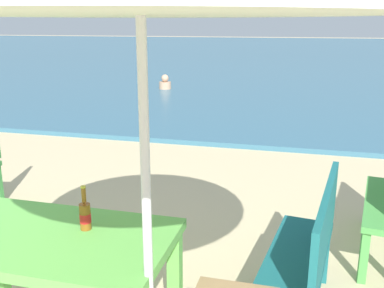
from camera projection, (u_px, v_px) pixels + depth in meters
sea_water at (293, 51)px, 30.19m from camera, size 120.00×50.00×0.08m
picnic_table_green at (50, 252)px, 2.50m from camera, size 1.40×0.80×0.76m
beer_bottle_amber at (85, 214)px, 2.51m from camera, size 0.07×0.07×0.26m
bench_teal_center at (308, 249)px, 2.75m from camera, size 0.51×1.24×0.95m
swimmer_person at (165, 83)px, 12.47m from camera, size 0.34×0.34×0.41m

